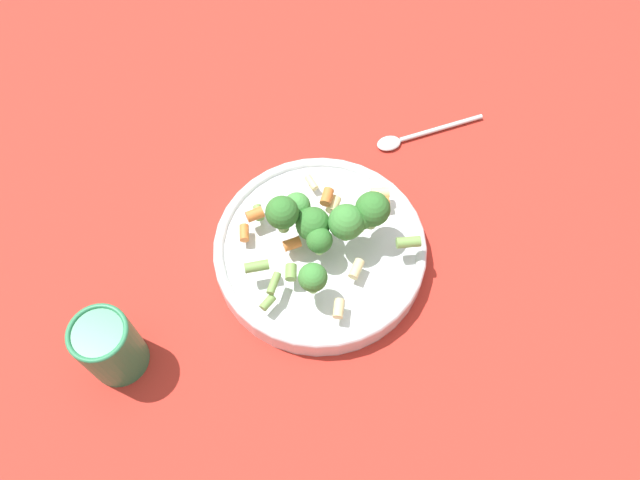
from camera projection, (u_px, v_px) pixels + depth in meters
name	position (u px, v px, depth m)	size (l,w,h in m)	color
ground_plane	(320.00, 257.00, 0.83)	(3.00, 3.00, 0.00)	#B72D23
bowl	(320.00, 250.00, 0.82)	(0.28, 0.28, 0.04)	silver
pasta_salad	(326.00, 225.00, 0.76)	(0.21, 0.23, 0.08)	#8CB766
cup	(109.00, 346.00, 0.72)	(0.07, 0.07, 0.10)	#2D7F51
spoon	(411.00, 137.00, 0.92)	(0.11, 0.15, 0.01)	silver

